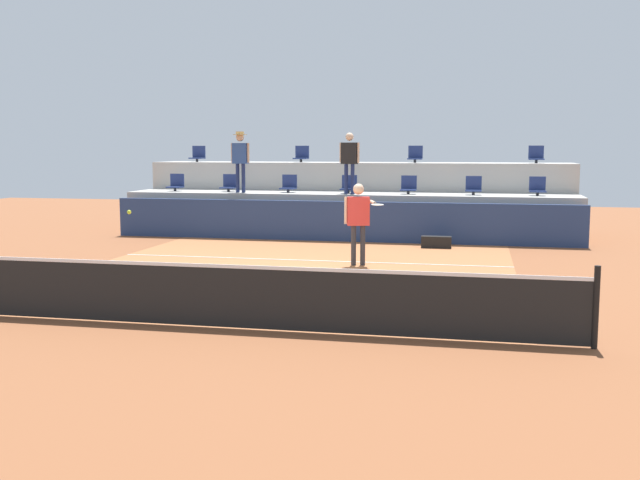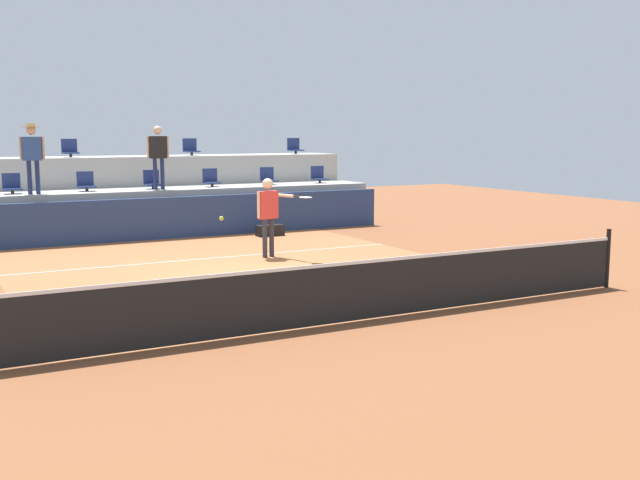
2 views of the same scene
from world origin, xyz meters
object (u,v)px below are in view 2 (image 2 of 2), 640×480
object	(u,v)px
stadium_chair_lower_mid_right	(211,179)
stadium_chair_upper_far_right	(295,147)
tennis_ball	(221,218)
stadium_chair_upper_left	(70,150)
stadium_chair_upper_right	(191,148)
spectator_with_hat	(32,151)
stadium_chair_lower_far_right	(319,176)
stadium_chair_lower_right	(268,177)
equipment_bag	(270,230)
tennis_player	(269,209)
spectator_in_grey	(158,151)
stadium_chair_lower_mid_left	(86,183)
stadium_chair_lower_left	(12,185)
stadium_chair_lower_center	(152,181)

from	to	relation	value
stadium_chair_lower_mid_right	stadium_chair_upper_far_right	world-z (taller)	stadium_chair_upper_far_right
tennis_ball	stadium_chair_upper_left	bearing A→B (deg)	90.13
stadium_chair_upper_right	spectator_with_hat	bearing A→B (deg)	-155.95
stadium_chair_upper_right	stadium_chair_upper_far_right	world-z (taller)	same
stadium_chair_lower_far_right	stadium_chair_upper_far_right	size ratio (longest dim) A/B	1.00
stadium_chair_lower_mid_right	stadium_chair_upper_right	xyz separation A→B (m)	(0.02, 1.80, 0.85)
spectator_with_hat	tennis_ball	world-z (taller)	spectator_with_hat
stadium_chair_lower_right	equipment_bag	world-z (taller)	stadium_chair_lower_right
equipment_bag	tennis_player	bearing A→B (deg)	-114.74
stadium_chair_upper_right	stadium_chair_upper_far_right	xyz separation A→B (m)	(3.57, 0.00, 0.00)
stadium_chair_upper_right	spectator_in_grey	world-z (taller)	spectator_in_grey
stadium_chair_lower_mid_left	stadium_chair_lower_left	bearing A→B (deg)	180.00
stadium_chair_lower_right	spectator_in_grey	xyz separation A→B (m)	(-3.45, -0.38, 0.83)
equipment_bag	stadium_chair_lower_center	bearing A→B (deg)	142.35
stadium_chair_lower_far_right	tennis_player	bearing A→B (deg)	-127.80
stadium_chair_upper_far_right	spectator_with_hat	world-z (taller)	spectator_with_hat
stadium_chair_lower_left	stadium_chair_upper_right	xyz separation A→B (m)	(5.38, 1.80, 0.85)
spectator_in_grey	stadium_chair_upper_right	bearing A→B (deg)	52.71
tennis_ball	equipment_bag	world-z (taller)	tennis_ball
stadium_chair_lower_mid_left	tennis_ball	size ratio (longest dim) A/B	7.65
stadium_chair_lower_mid_left	stadium_chair_upper_right	xyz separation A→B (m)	(3.53, 1.80, 0.85)
stadium_chair_lower_mid_right	tennis_ball	bearing A→B (deg)	-109.37
stadium_chair_lower_mid_left	stadium_chair_lower_right	world-z (taller)	same
stadium_chair_lower_mid_right	equipment_bag	xyz separation A→B (m)	(0.92, -2.04, -1.31)
stadium_chair_lower_mid_left	spectator_in_grey	xyz separation A→B (m)	(1.87, -0.38, 0.83)
tennis_player	spectator_with_hat	xyz separation A→B (m)	(-4.30, 4.90, 1.24)
stadium_chair_lower_center	stadium_chair_lower_mid_right	world-z (taller)	same
stadium_chair_lower_center	spectator_with_hat	xyz separation A→B (m)	(-3.15, -0.38, 0.88)
stadium_chair_lower_mid_left	stadium_chair_lower_mid_right	distance (m)	3.51
stadium_chair_lower_mid_right	spectator_in_grey	distance (m)	1.88
stadium_chair_lower_right	stadium_chair_upper_right	xyz separation A→B (m)	(-1.78, 1.80, 0.85)
stadium_chair_lower_center	tennis_player	world-z (taller)	tennis_player
spectator_with_hat	tennis_ball	bearing A→B (deg)	-82.14
stadium_chair_upper_left	stadium_chair_lower_left	bearing A→B (deg)	-134.85
spectator_with_hat	spectator_in_grey	distance (m)	3.23
tennis_ball	stadium_chair_upper_right	bearing A→B (deg)	73.31
spectator_in_grey	stadium_chair_upper_far_right	bearing A→B (deg)	22.66
stadium_chair_upper_left	stadium_chair_lower_mid_left	bearing A→B (deg)	-88.38
stadium_chair_lower_right	tennis_ball	xyz separation A→B (m)	(-5.34, -10.06, 0.06)
stadium_chair_lower_mid_left	spectator_with_hat	distance (m)	1.66
tennis_player	stadium_chair_lower_mid_right	bearing A→B (deg)	83.80
tennis_player	equipment_bag	distance (m)	3.69
stadium_chair_upper_left	tennis_player	bearing A→B (deg)	-67.10
stadium_chair_lower_mid_left	equipment_bag	bearing A→B (deg)	-24.69
stadium_chair_lower_far_right	stadium_chair_upper_right	xyz separation A→B (m)	(-3.50, 1.80, 0.85)
stadium_chair_lower_center	tennis_ball	size ratio (longest dim) A/B	7.65
stadium_chair_lower_left	tennis_ball	xyz separation A→B (m)	(1.82, -10.06, 0.06)
stadium_chair_lower_left	stadium_chair_upper_right	bearing A→B (deg)	18.51
stadium_chair_lower_far_right	spectator_in_grey	size ratio (longest dim) A/B	0.30
stadium_chair_upper_far_right	equipment_bag	distance (m)	5.15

